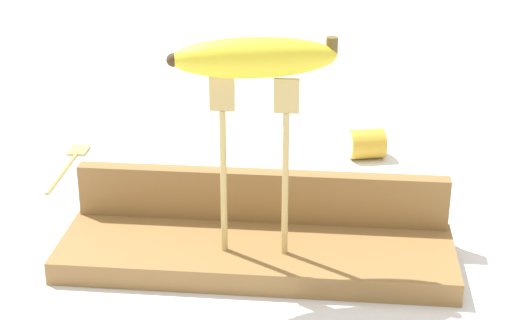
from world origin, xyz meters
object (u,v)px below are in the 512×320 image
fork_fallen_far (70,160)px  banana_chunk_near (366,144)px  banana_raised_center (254,58)px  fork_stand_center (254,152)px

fork_fallen_far → banana_chunk_near: banana_chunk_near is taller
banana_chunk_near → banana_raised_center: bearing=-110.5°
banana_raised_center → fork_fallen_far: banana_raised_center is taller
fork_stand_center → banana_chunk_near: (0.13, 0.34, -0.12)m
fork_stand_center → fork_fallen_far: size_ratio=1.16×
banana_raised_center → banana_chunk_near: bearing=69.5°
fork_fallen_far → banana_chunk_near: bearing=8.3°
fork_stand_center → fork_fallen_far: (-0.29, 0.28, -0.14)m
fork_fallen_far → banana_chunk_near: 0.43m
fork_stand_center → fork_fallen_far: bearing=136.5°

